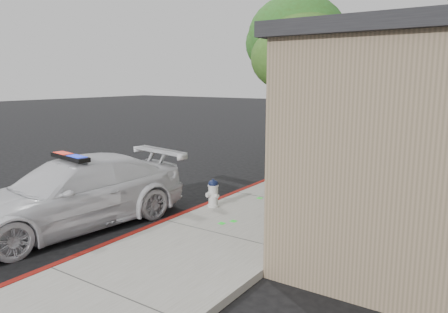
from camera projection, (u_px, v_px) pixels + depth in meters
ground at (163, 226)px, 9.89m from camera, size 120.00×120.00×0.00m
sidewalk at (283, 203)px, 11.43m from camera, size 3.20×60.00×0.15m
red_curb at (235, 194)px, 12.28m from camera, size 0.14×60.00×0.16m
police_car at (72, 193)px, 9.70m from camera, size 3.04×5.73×1.70m
fire_hydrant at (213, 193)px, 10.82m from camera, size 0.41×0.36×0.72m
street_tree_near at (303, 56)px, 12.63m from camera, size 2.91×2.85×5.22m
street_tree_mid at (298, 41)px, 13.19m from camera, size 3.28×3.04×5.81m
street_tree_far at (367, 65)px, 18.91m from camera, size 2.82×2.75×5.14m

